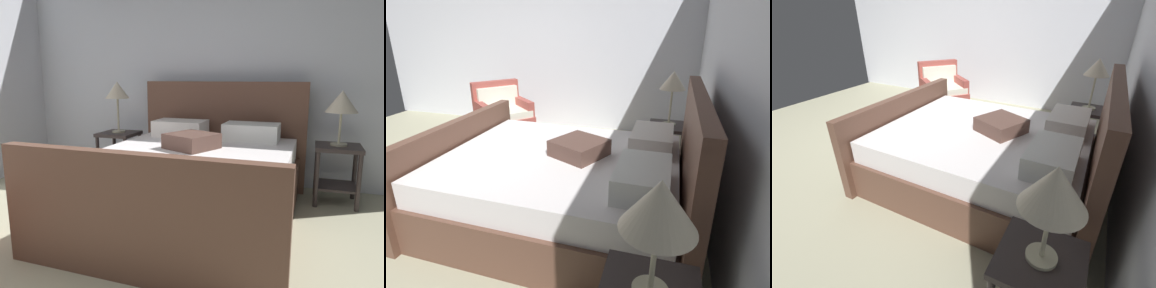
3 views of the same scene
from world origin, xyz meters
TOP-DOWN VIEW (x-y plane):
  - ground_plane at (0.00, 0.00)m, footprint 5.27×5.76m
  - wall_back at (0.00, 2.94)m, footprint 5.39×0.12m
  - wall_side_left at (-2.69, 0.00)m, footprint 0.12×5.88m
  - bed at (0.08, 1.66)m, footprint 1.92×2.28m
  - table_lamp_right at (1.34, 2.47)m, footprint 0.31×0.31m
  - nightstand_left at (-1.18, 2.50)m, footprint 0.44×0.44m
  - table_lamp_left at (-1.18, 2.50)m, footprint 0.29×0.29m
  - armchair at (-1.58, 0.07)m, footprint 1.02×1.02m

SIDE VIEW (x-z plane):
  - ground_plane at x=0.00m, z-range -0.02..0.00m
  - armchair at x=-1.58m, z-range -0.10..0.80m
  - bed at x=0.08m, z-range -0.26..0.96m
  - nightstand_left at x=-1.18m, z-range 0.10..0.70m
  - table_lamp_right at x=1.34m, z-range 0.75..1.30m
  - table_lamp_left at x=-1.18m, z-range 0.79..1.41m
  - wall_back at x=0.00m, z-range 0.00..2.85m
  - wall_side_left at x=-2.69m, z-range 0.00..2.85m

